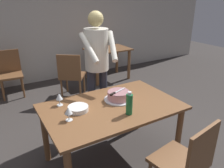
{
  "coord_description": "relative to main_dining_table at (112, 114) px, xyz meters",
  "views": [
    {
      "loc": [
        -1.11,
        -1.88,
        1.89
      ],
      "look_at": [
        0.14,
        0.23,
        0.9
      ],
      "focal_mm": 35.29,
      "sensor_mm": 36.0,
      "label": 1
    }
  ],
  "objects": [
    {
      "name": "wine_glass_near",
      "position": [
        -0.5,
        0.3,
        0.21
      ],
      "size": [
        0.08,
        0.08,
        0.14
      ],
      "color": "silver",
      "rests_on": "main_dining_table"
    },
    {
      "name": "main_dining_table",
      "position": [
        0.0,
        0.0,
        0.0
      ],
      "size": [
        1.51,
        0.96,
        0.75
      ],
      "color": "brown",
      "rests_on": "ground_plane"
    },
    {
      "name": "water_bottle",
      "position": [
        0.06,
        -0.25,
        0.22
      ],
      "size": [
        0.07,
        0.07,
        0.25
      ],
      "color": "#1E6B38",
      "rests_on": "main_dining_table"
    },
    {
      "name": "background_chair_0",
      "position": [
        0.25,
        1.95,
        -0.15
      ],
      "size": [
        0.61,
        0.61,
        0.9
      ],
      "color": "brown",
      "rests_on": "ground_plane"
    },
    {
      "name": "background_chair_3",
      "position": [
        -0.75,
        2.71,
        -0.15
      ],
      "size": [
        0.47,
        0.47,
        0.9
      ],
      "color": "brown",
      "rests_on": "ground_plane"
    },
    {
      "name": "chair_near_side",
      "position": [
        0.29,
        -0.85,
        -0.15
      ],
      "size": [
        0.5,
        0.5,
        0.9
      ],
      "color": "brown",
      "rests_on": "ground_plane"
    },
    {
      "name": "cake_on_platter",
      "position": [
        0.14,
        0.08,
        0.16
      ],
      "size": [
        0.34,
        0.34,
        0.11
      ],
      "color": "silver",
      "rests_on": "main_dining_table"
    },
    {
      "name": "plate_stack",
      "position": [
        -0.37,
        0.08,
        0.13
      ],
      "size": [
        0.22,
        0.22,
        0.05
      ],
      "color": "white",
      "rests_on": "main_dining_table"
    },
    {
      "name": "cake_knife",
      "position": [
        0.07,
        0.06,
        0.22
      ],
      "size": [
        0.26,
        0.11,
        0.02
      ],
      "color": "silver",
      "rests_on": "cake_on_platter"
    },
    {
      "name": "background_table",
      "position": [
        1.39,
        2.54,
        -0.07
      ],
      "size": [
        1.0,
        0.7,
        0.74
      ],
      "color": "brown",
      "rests_on": "ground_plane"
    },
    {
      "name": "person_cutting_cake",
      "position": [
        0.17,
        0.69,
        0.43
      ],
      "size": [
        0.46,
        0.57,
        1.72
      ],
      "color": "#2D2D38",
      "rests_on": "ground_plane"
    },
    {
      "name": "back_wall",
      "position": [
        0.0,
        3.24,
        0.71
      ],
      "size": [
        10.0,
        0.12,
        2.7
      ],
      "primitive_type": "cube",
      "color": "#BCB7AD",
      "rests_on": "ground_plane"
    },
    {
      "name": "wine_glass_far",
      "position": [
        -0.52,
        -0.05,
        0.21
      ],
      "size": [
        0.08,
        0.08,
        0.14
      ],
      "color": "silver",
      "rests_on": "main_dining_table"
    },
    {
      "name": "ground_plane",
      "position": [
        0.0,
        0.0,
        -0.64
      ],
      "size": [
        14.0,
        14.0,
        0.0
      ],
      "primitive_type": "plane",
      "color": "#383330"
    }
  ]
}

